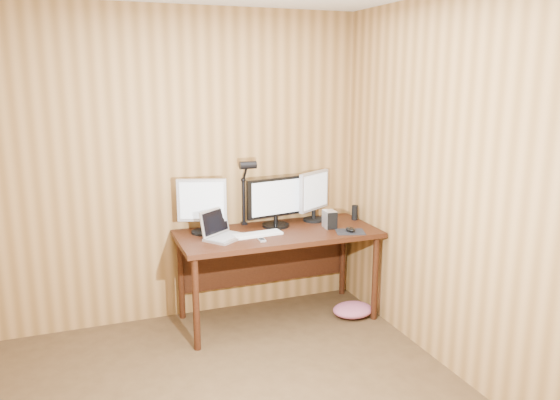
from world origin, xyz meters
TOP-DOWN VIEW (x-y plane):
  - room_shell at (0.00, 0.00)m, footprint 4.00×4.00m
  - desk at (0.93, 1.70)m, footprint 1.60×0.70m
  - monitor_center at (0.97, 1.78)m, footprint 0.52×0.23m
  - monitor_left at (0.36, 1.80)m, footprint 0.38×0.18m
  - monitor_right at (1.34, 1.83)m, footprint 0.34×0.23m
  - laptop at (0.46, 1.62)m, footprint 0.39×0.38m
  - keyboard at (0.74, 1.58)m, footprint 0.41×0.16m
  - mousepad at (1.47, 1.41)m, footprint 0.27×0.24m
  - mouse at (1.47, 1.41)m, footprint 0.11×0.13m
  - hard_drive at (1.37, 1.58)m, footprint 0.10×0.14m
  - phone at (0.73, 1.44)m, footprint 0.05×0.09m
  - speaker at (1.68, 1.74)m, footprint 0.05×0.05m
  - desk_lamp at (0.74, 1.86)m, footprint 0.14×0.19m
  - fabric_pile at (1.53, 1.45)m, footprint 0.36×0.30m

SIDE VIEW (x-z plane):
  - fabric_pile at x=1.53m, z-range 0.00..0.11m
  - desk at x=0.93m, z-range 0.25..1.00m
  - mousepad at x=1.47m, z-range 0.75..0.75m
  - phone at x=0.73m, z-range 0.75..0.76m
  - keyboard at x=0.74m, z-range 0.75..0.77m
  - mouse at x=1.47m, z-range 0.75..0.79m
  - laptop at x=0.46m, z-range 0.69..0.92m
  - speaker at x=1.68m, z-range 0.75..0.88m
  - hard_drive at x=1.37m, z-range 0.75..0.89m
  - monitor_center at x=0.97m, z-range 0.76..1.17m
  - monitor_right at x=1.34m, z-range 0.77..1.20m
  - monitor_left at x=0.36m, z-range 0.77..1.20m
  - desk_lamp at x=0.74m, z-range 0.82..1.41m
  - room_shell at x=0.00m, z-range -0.75..3.25m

